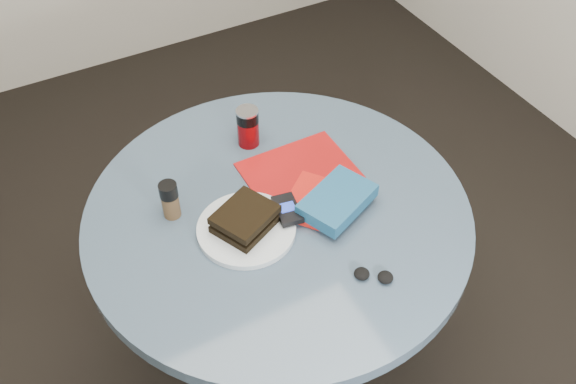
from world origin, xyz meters
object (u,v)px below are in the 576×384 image
table (278,250)px  headphones (374,276)px  plate (246,229)px  mp3_player (287,209)px  soda_can (248,127)px  pepper_grinder (170,200)px  sandwich (245,219)px  novel (337,201)px  magazine (299,171)px  red_book (311,200)px

table → headphones: headphones is taller
plate → mp3_player: size_ratio=2.29×
headphones → plate: bearing=125.8°
soda_can → plate: bearing=-117.1°
soda_can → pepper_grinder: soda_can is taller
sandwich → novel: 0.24m
plate → sandwich: size_ratio=1.38×
soda_can → novel: bearing=-76.7°
plate → magazine: plate is taller
sandwich → pepper_grinder: (-0.14, 0.14, 0.01)m
pepper_grinder → red_book: bearing=-22.0°
novel → pepper_grinder: bearing=130.2°
magazine → soda_can: bearing=111.6°
table → magazine: (0.12, 0.10, 0.17)m
table → red_book: 0.20m
sandwich → mp3_player: size_ratio=1.66×
magazine → mp3_player: size_ratio=2.71×
novel → plate: bearing=145.3°
headphones → magazine: bearing=86.7°
table → soda_can: (0.05, 0.27, 0.22)m
sandwich → headphones: 0.34m
pepper_grinder → magazine: (0.36, -0.02, -0.05)m
table → pepper_grinder: 0.35m
plate → mp3_player: mp3_player is taller
sandwich → red_book: 0.19m
table → soda_can: soda_can is taller
magazine → red_book: bearing=-104.3°
novel → sandwich: bearing=144.1°
soda_can → headphones: 0.57m
mp3_player → table: bearing=105.3°
mp3_player → headphones: bearing=-72.4°
red_book → novel: bearing=-89.8°
table → pepper_grinder: size_ratio=9.37×
soda_can → mp3_player: bearing=-97.4°
table → pepper_grinder: (-0.24, 0.11, 0.22)m
plate → pepper_grinder: 0.21m
sandwich → headphones: bearing=-54.7°
sandwich → red_book: sandwich is taller
red_book → mp3_player: mp3_player is taller
sandwich → novel: bearing=-12.9°
magazine → red_book: size_ratio=1.70×
red_book → headphones: size_ratio=1.81×
table → novel: bearing=-30.2°
table → sandwich: sandwich is taller
plate → pepper_grinder: bearing=135.1°
mp3_player → pepper_grinder: bearing=149.8°
pepper_grinder → plate: bearing=-44.9°
pepper_grinder → red_book: (0.33, -0.13, -0.04)m
soda_can → red_book: 0.30m
plate → soda_can: (0.15, 0.30, 0.05)m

